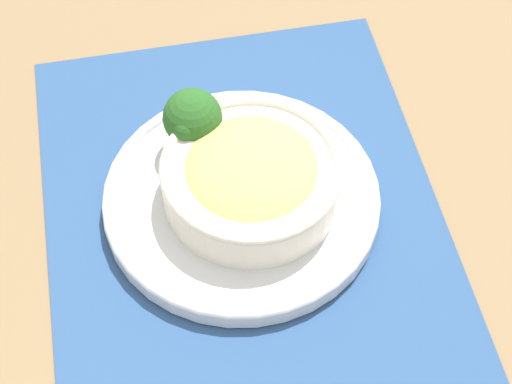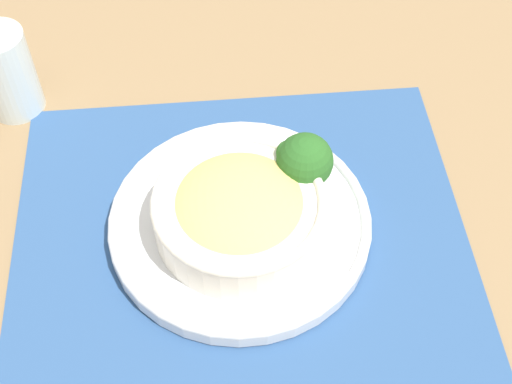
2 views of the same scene
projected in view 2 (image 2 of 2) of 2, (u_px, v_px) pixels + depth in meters
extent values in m
plane|color=#8C704C|center=(240.00, 230.00, 0.75)|extent=(4.00, 4.00, 0.00)
cube|color=#2D5184|center=(240.00, 229.00, 0.75)|extent=(0.50, 0.43, 0.00)
cylinder|color=silver|center=(240.00, 224.00, 0.74)|extent=(0.27, 0.27, 0.02)
torus|color=silver|center=(240.00, 219.00, 0.74)|extent=(0.27, 0.27, 0.01)
cylinder|color=silver|center=(240.00, 214.00, 0.71)|extent=(0.17, 0.17, 0.04)
torus|color=silver|center=(240.00, 201.00, 0.69)|extent=(0.17, 0.17, 0.01)
ellipsoid|color=#EAC66B|center=(240.00, 208.00, 0.70)|extent=(0.14, 0.14, 0.05)
cylinder|color=#84AD5B|center=(303.00, 181.00, 0.75)|extent=(0.03, 0.03, 0.02)
sphere|color=#286023|center=(305.00, 161.00, 0.73)|extent=(0.06, 0.06, 0.06)
sphere|color=#286023|center=(289.00, 153.00, 0.73)|extent=(0.03, 0.03, 0.03)
sphere|color=#286023|center=(320.00, 164.00, 0.72)|extent=(0.02, 0.02, 0.02)
cylinder|color=orange|center=(217.00, 186.00, 0.76)|extent=(0.04, 0.04, 0.01)
cylinder|color=orange|center=(204.00, 195.00, 0.75)|extent=(0.04, 0.04, 0.01)
cylinder|color=silver|center=(6.00, 73.00, 0.82)|extent=(0.07, 0.07, 0.11)
cylinder|color=silver|center=(11.00, 85.00, 0.84)|extent=(0.06, 0.06, 0.06)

